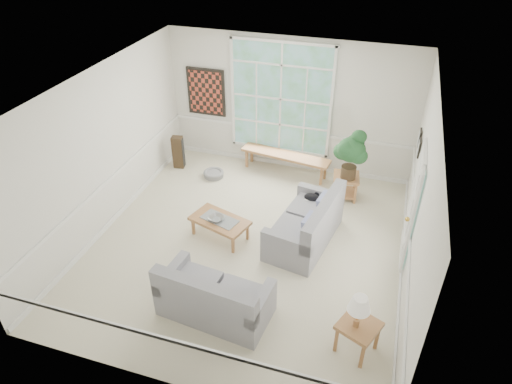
% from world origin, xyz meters
% --- Properties ---
extents(floor, '(5.50, 6.00, 0.01)m').
position_xyz_m(floor, '(0.00, 0.00, -0.01)').
color(floor, beige).
rests_on(floor, ground).
extents(ceiling, '(5.50, 6.00, 0.02)m').
position_xyz_m(ceiling, '(0.00, 0.00, 3.00)').
color(ceiling, white).
rests_on(ceiling, ground).
extents(wall_back, '(5.50, 0.02, 3.00)m').
position_xyz_m(wall_back, '(0.00, 3.00, 1.50)').
color(wall_back, silver).
rests_on(wall_back, ground).
extents(wall_front, '(5.50, 0.02, 3.00)m').
position_xyz_m(wall_front, '(0.00, -3.00, 1.50)').
color(wall_front, silver).
rests_on(wall_front, ground).
extents(wall_left, '(0.02, 6.00, 3.00)m').
position_xyz_m(wall_left, '(-2.75, 0.00, 1.50)').
color(wall_left, silver).
rests_on(wall_left, ground).
extents(wall_right, '(0.02, 6.00, 3.00)m').
position_xyz_m(wall_right, '(2.75, 0.00, 1.50)').
color(wall_right, silver).
rests_on(wall_right, ground).
extents(window_back, '(2.30, 0.08, 2.40)m').
position_xyz_m(window_back, '(-0.20, 2.96, 1.65)').
color(window_back, white).
rests_on(window_back, wall_back).
extents(entry_door, '(0.08, 0.90, 2.10)m').
position_xyz_m(entry_door, '(2.71, 0.60, 1.05)').
color(entry_door, white).
rests_on(entry_door, floor).
extents(door_sidelight, '(0.08, 0.26, 1.90)m').
position_xyz_m(door_sidelight, '(2.71, -0.03, 1.15)').
color(door_sidelight, white).
rests_on(door_sidelight, wall_right).
extents(wall_art, '(0.90, 0.06, 1.10)m').
position_xyz_m(wall_art, '(-1.95, 2.95, 1.60)').
color(wall_art, '#5E251A').
rests_on(wall_art, wall_back).
extents(wall_frame_near, '(0.04, 0.26, 0.32)m').
position_xyz_m(wall_frame_near, '(2.71, 1.75, 1.55)').
color(wall_frame_near, black).
rests_on(wall_frame_near, wall_right).
extents(wall_frame_far, '(0.04, 0.26, 0.32)m').
position_xyz_m(wall_frame_far, '(2.71, 2.15, 1.55)').
color(wall_frame_far, black).
rests_on(wall_frame_far, wall_right).
extents(loveseat_right, '(1.20, 1.89, 0.95)m').
position_xyz_m(loveseat_right, '(0.95, 0.42, 0.48)').
color(loveseat_right, gray).
rests_on(loveseat_right, floor).
extents(loveseat_front, '(1.75, 1.04, 0.90)m').
position_xyz_m(loveseat_front, '(0.04, -1.67, 0.45)').
color(loveseat_front, gray).
rests_on(loveseat_front, floor).
extents(coffee_table, '(1.19, 0.87, 0.40)m').
position_xyz_m(coffee_table, '(-0.56, 0.06, 0.20)').
color(coffee_table, '#9C683D').
rests_on(coffee_table, floor).
extents(pewter_bowl, '(0.41, 0.41, 0.08)m').
position_xyz_m(pewter_bowl, '(-0.61, 0.03, 0.44)').
color(pewter_bowl, gray).
rests_on(pewter_bowl, coffee_table).
extents(window_bench, '(2.08, 0.68, 0.48)m').
position_xyz_m(window_bench, '(0.03, 2.65, 0.24)').
color(window_bench, '#9C683D').
rests_on(window_bench, floor).
extents(end_table, '(0.59, 0.59, 0.52)m').
position_xyz_m(end_table, '(1.47, 2.07, 0.26)').
color(end_table, '#9C683D').
rests_on(end_table, floor).
extents(houseplant, '(0.84, 0.84, 1.05)m').
position_xyz_m(houseplant, '(1.50, 2.01, 1.05)').
color(houseplant, '#1E4B25').
rests_on(houseplant, end_table).
extents(side_table, '(0.68, 0.68, 0.52)m').
position_xyz_m(side_table, '(2.18, -1.72, 0.26)').
color(side_table, '#9C683D').
rests_on(side_table, floor).
extents(table_lamp, '(0.39, 0.39, 0.54)m').
position_xyz_m(table_lamp, '(2.13, -1.75, 0.79)').
color(table_lamp, white).
rests_on(table_lamp, side_table).
extents(pet_bed, '(0.57, 0.57, 0.14)m').
position_xyz_m(pet_bed, '(-1.47, 2.01, 0.07)').
color(pet_bed, slate).
rests_on(pet_bed, floor).
extents(floor_speaker, '(0.27, 0.23, 0.77)m').
position_xyz_m(floor_speaker, '(-2.40, 2.17, 0.39)').
color(floor_speaker, '#362717').
rests_on(floor_speaker, floor).
extents(cat, '(0.32, 0.24, 0.15)m').
position_xyz_m(cat, '(0.96, 1.05, 0.56)').
color(cat, black).
rests_on(cat, loveseat_right).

